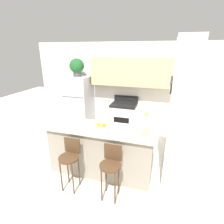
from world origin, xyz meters
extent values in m
plane|color=beige|center=(0.00, 0.00, 0.00)|extent=(14.00, 14.00, 0.00)
cube|color=white|center=(0.00, 2.20, 1.27)|extent=(5.60, 0.06, 2.55)
cube|color=tan|center=(0.35, 2.01, 1.77)|extent=(2.59, 0.32, 0.75)
cube|color=silver|center=(0.03, 2.03, 1.53)|extent=(0.67, 0.28, 0.12)
cube|color=white|center=(1.35, 0.05, 1.27)|extent=(0.36, 0.32, 2.55)
cylinder|color=black|center=(1.16, 0.05, 1.83)|extent=(0.02, 0.28, 0.28)
cylinder|color=white|center=(1.15, 0.05, 1.83)|extent=(0.01, 0.24, 0.24)
cube|color=gray|center=(0.00, 0.00, 0.47)|extent=(1.96, 0.54, 0.95)
cube|color=beige|center=(0.00, 0.00, 0.97)|extent=(2.08, 0.66, 0.03)
cube|color=silver|center=(-1.34, 1.79, 0.55)|extent=(0.69, 0.71, 1.10)
cube|color=silver|center=(-1.34, 1.79, 1.36)|extent=(0.69, 0.71, 0.52)
cube|color=#333333|center=(-1.34, 1.43, 1.10)|extent=(0.65, 0.01, 0.01)
cylinder|color=#B2B2B7|center=(-1.12, 1.42, 0.61)|extent=(0.02, 0.02, 0.61)
cube|color=white|center=(0.03, 1.86, 0.43)|extent=(0.71, 0.59, 0.85)
cube|color=black|center=(0.03, 1.86, 0.88)|extent=(0.71, 0.59, 0.06)
cube|color=black|center=(0.03, 2.13, 0.99)|extent=(0.71, 0.04, 0.16)
cube|color=black|center=(0.03, 1.56, 0.47)|extent=(0.43, 0.01, 0.27)
cylinder|color=#4C331E|center=(-0.36, -0.56, 0.63)|extent=(0.34, 0.34, 0.03)
cube|color=#4C331E|center=(-0.36, -0.41, 0.79)|extent=(0.29, 0.02, 0.28)
cylinder|color=#4C331E|center=(-0.48, -0.67, 0.31)|extent=(0.02, 0.02, 0.61)
cylinder|color=#4C331E|center=(-0.25, -0.67, 0.31)|extent=(0.02, 0.02, 0.61)
cylinder|color=#4C331E|center=(-0.48, -0.45, 0.31)|extent=(0.02, 0.02, 0.61)
cylinder|color=#4C331E|center=(-0.25, -0.45, 0.31)|extent=(0.02, 0.02, 0.61)
cylinder|color=#4C331E|center=(0.36, -0.56, 0.63)|extent=(0.34, 0.34, 0.03)
cube|color=#4C331E|center=(0.36, -0.41, 0.79)|extent=(0.29, 0.02, 0.28)
cylinder|color=#4C331E|center=(0.25, -0.67, 0.31)|extent=(0.02, 0.02, 0.61)
cylinder|color=#4C331E|center=(0.48, -0.67, 0.31)|extent=(0.02, 0.02, 0.61)
cylinder|color=#4C331E|center=(0.25, -0.45, 0.31)|extent=(0.02, 0.02, 0.61)
cylinder|color=#4C331E|center=(0.48, -0.45, 0.31)|extent=(0.02, 0.02, 0.61)
cylinder|color=#4C4C51|center=(-1.34, 1.79, 1.69)|extent=(0.22, 0.22, 0.14)
sphere|color=#1E5B28|center=(-1.34, 1.79, 1.91)|extent=(0.41, 0.41, 0.41)
cube|color=tan|center=(0.83, -0.04, 1.03)|extent=(0.12, 0.12, 0.10)
cylinder|color=#386633|center=(0.83, -0.04, 1.21)|extent=(0.01, 0.01, 0.25)
sphere|color=#DBCC4C|center=(0.83, -0.04, 1.35)|extent=(0.07, 0.07, 0.07)
cylinder|color=silver|center=(0.04, -0.04, 1.01)|extent=(0.22, 0.22, 0.05)
sphere|color=orange|center=(0.09, -0.03, 1.06)|extent=(0.08, 0.08, 0.08)
sphere|color=gold|center=(-0.01, -0.05, 1.06)|extent=(0.09, 0.09, 0.09)
cylinder|color=#59595B|center=(-0.77, 1.53, 0.19)|extent=(0.28, 0.28, 0.38)
camera|label=1|loc=(1.05, -2.74, 2.34)|focal=28.00mm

